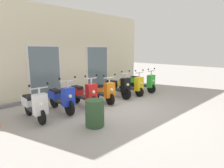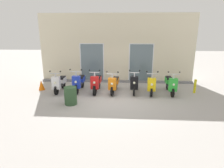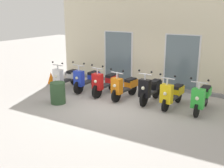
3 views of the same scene
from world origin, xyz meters
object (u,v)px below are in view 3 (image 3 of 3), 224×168
Objects in this scene: scooter_blue at (87,79)px; trash_bin at (58,93)px; scooter_red at (105,83)px; scooter_green at (202,97)px; traffic_cone at (51,78)px; scooter_yellow at (172,94)px; scooter_black at (150,89)px; scooter_white at (66,77)px; scooter_orange at (124,86)px.

scooter_blue is 1.80m from trash_bin.
scooter_green is (3.70, -0.01, 0.02)m from scooter_red.
scooter_green reaches higher than traffic_cone.
scooter_yellow reaches higher than traffic_cone.
scooter_black reaches higher than scooter_green.
scooter_green is at bearing -0.67° from scooter_black.
scooter_red reaches higher than trash_bin.
scooter_red is at bearing -2.92° from traffic_cone.
scooter_white is 2.93× the size of traffic_cone.
scooter_black reaches higher than scooter_yellow.
trash_bin is (-4.58, -1.73, -0.11)m from scooter_green.
trash_bin is at bearing -159.25° from scooter_green.
scooter_black is at bearing 179.33° from scooter_green.
scooter_orange is at bearing -4.48° from scooter_red.
scooter_green is at bearing -0.78° from scooter_blue.
trash_bin is at bearing -154.95° from scooter_yellow.
traffic_cone is at bearing 177.08° from scooter_red.
scooter_white reaches higher than trash_bin.
scooter_white is 0.94× the size of scooter_green.
scooter_white is 1.95m from trash_bin.
trash_bin is at bearing -116.89° from scooter_red.
scooter_white is at bearing -179.23° from scooter_green.
scooter_yellow is 0.97× the size of scooter_green.
trash_bin is 1.47× the size of traffic_cone.
scooter_red is 1.05× the size of scooter_yellow.
scooter_black is at bearing 32.32° from trash_bin.
scooter_orange is at bearing -178.68° from scooter_green.
scooter_yellow is 2.06× the size of trash_bin.
scooter_blue is 3.20× the size of traffic_cone.
scooter_green is (0.97, 0.05, 0.02)m from scooter_yellow.
scooter_blue is at bearing 176.41° from scooter_red.
scooter_orange is 2.80m from scooter_green.
scooter_red is 1.95m from trash_bin.
scooter_black is at bearing 1.45° from scooter_white.
scooter_orange reaches higher than traffic_cone.
scooter_blue is at bearing 178.28° from scooter_yellow.
scooter_black is at bearing -1.60° from traffic_cone.
scooter_yellow reaches higher than trash_bin.
scooter_green is (4.61, -0.06, 0.00)m from scooter_blue.
scooter_orange is at bearing -4.03° from scooter_blue.
scooter_red is 1.07× the size of scooter_orange.
scooter_white is 0.98× the size of scooter_orange.
traffic_cone is (-1.06, 0.23, -0.21)m from scooter_white.
scooter_black is 1.01× the size of scooter_yellow.
scooter_orange is at bearing 43.21° from trash_bin.
scooter_orange is at bearing 0.21° from scooter_white.
traffic_cone is (-4.85, 0.14, -0.24)m from scooter_black.
scooter_yellow is at bearing -1.72° from scooter_blue.
scooter_blue is at bearing -2.62° from traffic_cone.
scooter_blue is 2.80m from scooter_black.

